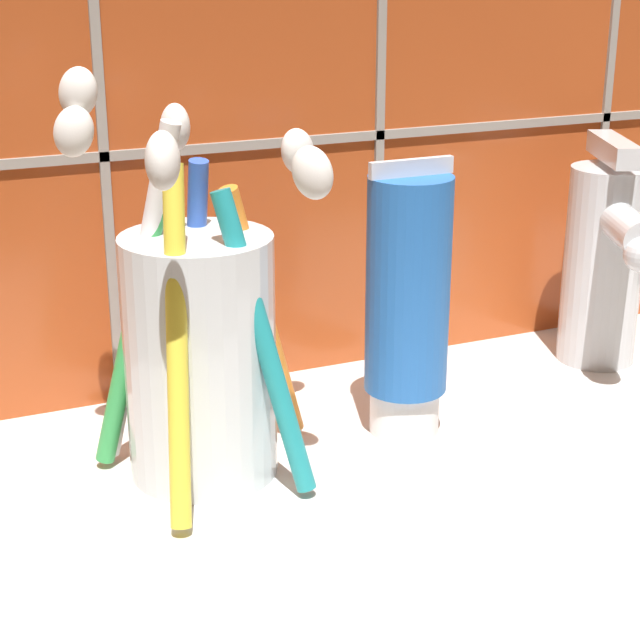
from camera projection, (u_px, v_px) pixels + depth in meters
The scene contains 5 objects.
sink_counter at pixel (487, 491), 50.24cm from camera, with size 61.28×31.04×2.00cm, color silver.
tile_wall_backsplash at pixel (349, 44), 57.35cm from camera, with size 71.28×1.72×40.25cm.
toothbrush_cup at pixel (199, 344), 48.06cm from camera, with size 12.63×11.75×18.63cm.
toothpaste_tube at pixel (407, 302), 51.88cm from camera, with size 4.30×4.10×13.87cm.
sink_faucet at pixel (606, 258), 60.83cm from camera, with size 5.56×9.87×13.08cm.
Camera 1 is at (-25.12, -37.62, 25.59)cm, focal length 60.00 mm.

